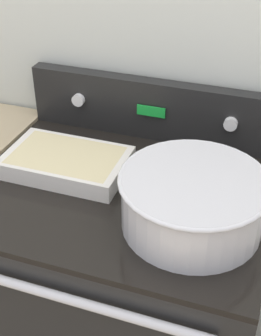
% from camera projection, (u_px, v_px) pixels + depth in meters
% --- Properties ---
extents(kitchen_wall, '(8.00, 0.05, 2.50)m').
position_uv_depth(kitchen_wall, '(162.00, 32.00, 1.39)').
color(kitchen_wall, silver).
rests_on(kitchen_wall, ground_plane).
extents(stove_range, '(0.81, 0.68, 0.93)m').
position_uv_depth(stove_range, '(123.00, 300.00, 1.55)').
color(stove_range, black).
rests_on(stove_range, ground_plane).
extents(control_panel, '(0.81, 0.07, 0.19)m').
position_uv_depth(control_panel, '(154.00, 110.00, 1.47)').
color(control_panel, black).
rests_on(control_panel, stove_range).
extents(mixing_bowl, '(0.36, 0.36, 0.14)m').
position_uv_depth(mixing_bowl, '(193.00, 199.00, 1.12)').
color(mixing_bowl, silver).
rests_on(mixing_bowl, stove_range).
extents(casserole_dish, '(0.35, 0.22, 0.05)m').
position_uv_depth(casserole_dish, '(67.00, 162.00, 1.34)').
color(casserole_dish, silver).
rests_on(casserole_dish, stove_range).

